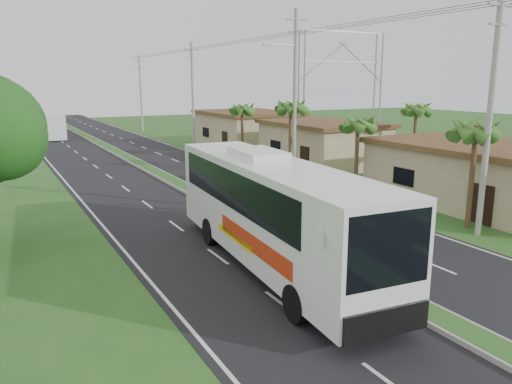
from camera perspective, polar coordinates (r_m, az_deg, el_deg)
name	(u,v)px	position (r m, az deg, el deg)	size (l,w,h in m)	color
ground	(365,283)	(18.44, 12.38, -10.15)	(180.00, 180.00, 0.00)	#24541F
road_asphalt	(176,184)	(35.35, -9.17, 0.95)	(14.00, 160.00, 0.02)	black
median_strip	(176,182)	(35.33, -9.18, 1.09)	(1.20, 160.00, 0.18)	gray
lane_edge_left	(75,194)	(33.80, -19.94, -0.20)	(0.12, 160.00, 0.01)	silver
lane_edge_right	(259,175)	(38.03, 0.39, 1.91)	(0.12, 160.00, 0.01)	silver
shop_near	(485,173)	(31.94, 24.71, 1.94)	(8.60, 12.60, 3.52)	tan
shop_mid	(323,143)	(43.30, 7.63, 5.59)	(7.60, 10.60, 3.67)	tan
shop_far	(247,129)	(55.17, -0.99, 7.25)	(8.60, 11.60, 3.82)	tan
palm_verge_a	(476,131)	(25.81, 23.86, 6.41)	(2.40, 2.40, 5.45)	#473321
palm_verge_b	(358,124)	(32.39, 11.57, 7.58)	(2.40, 2.40, 5.05)	#473321
palm_verge_c	(291,107)	(37.63, 3.99, 9.63)	(2.40, 2.40, 5.85)	#473321
palm_verge_d	(242,109)	(45.73, -1.61, 9.45)	(2.40, 2.40, 5.25)	#473321
palm_behind_shop	(416,109)	(40.06, 17.85, 8.97)	(2.40, 2.40, 5.65)	#473321
utility_pole_a	(490,112)	(24.74, 25.16, 8.25)	(1.60, 0.28, 11.00)	gray
utility_pole_b	(295,92)	(36.57, 4.42, 11.31)	(3.20, 0.28, 12.00)	gray
utility_pole_c	(193,94)	(54.49, -7.23, 11.04)	(1.60, 0.28, 11.00)	gray
utility_pole_d	(141,93)	(73.49, -13.03, 10.99)	(1.60, 0.28, 10.50)	gray
billboard_lattice	(341,83)	(54.20, 9.72, 12.17)	(10.18, 1.18, 12.07)	gray
coach_bus_main	(272,206)	(18.79, 1.83, -1.64)	(3.93, 13.80, 4.40)	white
coach_bus_far	(51,124)	(68.90, -22.43, 7.20)	(2.34, 10.42, 3.03)	white
motorcyclist	(210,199)	(26.93, -5.24, -0.85)	(1.78, 1.05, 2.24)	black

